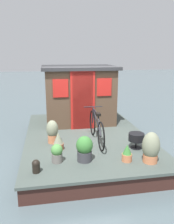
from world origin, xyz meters
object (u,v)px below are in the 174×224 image
Objects in this scene: potted_plant_mint at (151,148)px; potted_plant_geranium at (84,148)px; potted_plant_basil at (58,141)px; charcoal_grill at (136,138)px; bicycle at (96,127)px; houseboat_cabin at (79,94)px; potted_plant_fern at (57,153)px; potted_plant_succulent at (52,131)px; mooring_bollard at (36,166)px; potted_plant_ivy at (127,153)px.

potted_plant_mint is 1.38m from potted_plant_geranium.
potted_plant_basil is at bearing 61.84° from potted_plant_mint.
charcoal_grill is (-0.26, -1.84, 0.07)m from potted_plant_basil.
potted_plant_basil is at bearing 107.35° from bicycle.
bicycle reaches higher than potted_plant_geranium.
potted_plant_fern is at bearing 162.93° from houseboat_cabin.
potted_plant_succulent is 1.52m from mooring_bollard.
potted_plant_geranium reaches higher than potted_plant_ivy.
potted_plant_mint reaches higher than mooring_bollard.
potted_plant_succulent is (-1.77, 0.94, -0.62)m from houseboat_cabin.
potted_plant_basil is at bearing 58.04° from potted_plant_ivy.
potted_plant_fern is at bearing 101.69° from charcoal_grill.
potted_plant_geranium is (-1.00, 0.48, -0.11)m from bicycle.
charcoal_grill is 1.44× the size of mooring_bollard.
potted_plant_geranium is (-2.92, 0.31, -0.65)m from houseboat_cabin.
potted_plant_geranium reaches higher than potted_plant_fern.
potted_plant_geranium is (-1.14, -0.63, -0.03)m from potted_plant_succulent.
bicycle is at bearing 18.98° from potted_plant_ivy.
potted_plant_succulent is at bearing 49.03° from potted_plant_ivy.
charcoal_grill reaches higher than potted_plant_ivy.
charcoal_grill is (0.39, -1.90, 0.06)m from potted_plant_fern.
houseboat_cabin is at bearing -21.85° from mooring_bollard.
potted_plant_fern is 1.05× the size of charcoal_grill.
houseboat_cabin reaches higher than potted_plant_geranium.
potted_plant_mint reaches higher than potted_plant_geranium.
potted_plant_fern is 0.66m from potted_plant_basil.
charcoal_grill is at bearing -71.75° from potted_plant_geranium.
potted_plant_geranium is at bearing 174.01° from houseboat_cabin.
potted_plant_succulent is at bearing 70.26° from charcoal_grill.
potted_plant_fern is at bearing 81.56° from potted_plant_ivy.
mooring_bollard is (-0.36, 0.42, -0.07)m from potted_plant_fern.
charcoal_grill is (0.61, -0.45, 0.09)m from potted_plant_ivy.
potted_plant_succulent reaches higher than potted_plant_basil.
potted_plant_fern is 0.72× the size of potted_plant_geranium.
charcoal_grill is at bearing -36.28° from potted_plant_ivy.
potted_plant_succulent is at bearing 2.93° from potted_plant_fern.
potted_plant_geranium is 2.10× the size of mooring_bollard.
houseboat_cabin is 6.20× the size of charcoal_grill.
bicycle reaches higher than potted_plant_ivy.
potted_plant_geranium reaches higher than charcoal_grill.
bicycle is 1.44m from potted_plant_fern.
mooring_bollard is at bearing 94.54° from potted_plant_ivy.
potted_plant_basil is 1.86m from charcoal_grill.
potted_plant_ivy reaches higher than mooring_bollard.
potted_plant_mint is at bearing -102.49° from potted_plant_geranium.
potted_plant_geranium is 1.30× the size of potted_plant_basil.
bicycle is at bearing 56.41° from charcoal_grill.
potted_plant_fern reaches higher than potted_plant_ivy.
potted_plant_mint is 1.77× the size of potted_plant_ivy.
potted_plant_basil is (0.99, 1.86, -0.12)m from potted_plant_mint.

